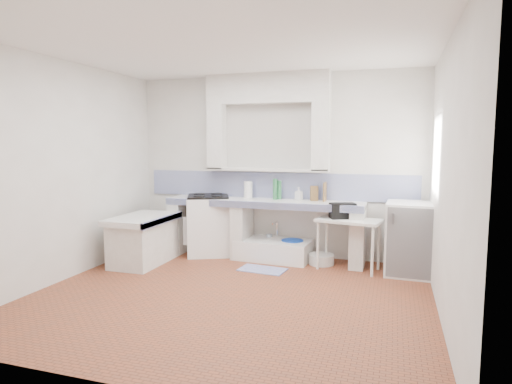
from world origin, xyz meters
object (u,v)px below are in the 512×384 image
(side_table, at_px, (348,244))
(fridge, at_px, (410,239))
(sink, at_px, (273,250))
(stove, at_px, (208,226))

(side_table, height_order, fridge, fridge)
(side_table, relative_size, fridge, 0.88)
(sink, bearing_deg, stove, -175.46)
(sink, height_order, fridge, fridge)
(sink, xyz_separation_m, fridge, (1.95, -0.17, 0.35))
(stove, distance_m, fridge, 3.01)
(stove, bearing_deg, fridge, -26.93)
(stove, xyz_separation_m, fridge, (3.01, -0.16, 0.03))
(fridge, bearing_deg, side_table, -175.44)
(stove, xyz_separation_m, sink, (1.06, 0.01, -0.32))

